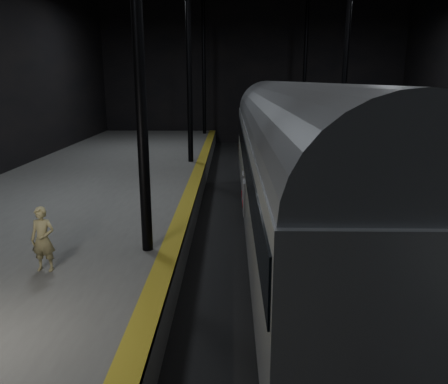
{
  "coord_description": "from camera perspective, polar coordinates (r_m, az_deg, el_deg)",
  "views": [
    {
      "loc": [
        -1.74,
        -14.11,
        5.1
      ],
      "look_at": [
        -1.93,
        -2.14,
        2.0
      ],
      "focal_mm": 35.0,
      "sensor_mm": 36.0,
      "label": 1
    }
  ],
  "objects": [
    {
      "name": "platform_left",
      "position": [
        15.92,
        -20.37,
        -3.22
      ],
      "size": [
        9.0,
        43.8,
        1.0
      ],
      "primitive_type": "cube",
      "color": "#545451",
      "rests_on": "ground"
    },
    {
      "name": "woman",
      "position": [
        10.33,
        -22.56,
        -5.72
      ],
      "size": [
        0.54,
        0.37,
        1.45
      ],
      "primitive_type": "imported",
      "rotation": [
        0.0,
        0.0,
        -0.04
      ],
      "color": "tan",
      "rests_on": "platform_left"
    },
    {
      "name": "track",
      "position": [
        15.08,
        7.52,
        -5.11
      ],
      "size": [
        2.4,
        43.0,
        0.24
      ],
      "color": "#3F3328",
      "rests_on": "ground"
    },
    {
      "name": "ground",
      "position": [
        15.11,
        7.51,
        -5.35
      ],
      "size": [
        44.0,
        44.0,
        0.0
      ],
      "primitive_type": "plane",
      "color": "black",
      "rests_on": "ground"
    },
    {
      "name": "train",
      "position": [
        13.38,
        8.4,
        4.21
      ],
      "size": [
        2.76,
        18.4,
        4.92
      ],
      "color": "#A5A7AD",
      "rests_on": "ground"
    },
    {
      "name": "tactile_strip",
      "position": [
        14.77,
        -4.99,
        -1.64
      ],
      "size": [
        0.5,
        43.8,
        0.01
      ],
      "primitive_type": "cube",
      "color": "#99901B",
      "rests_on": "platform_left"
    }
  ]
}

